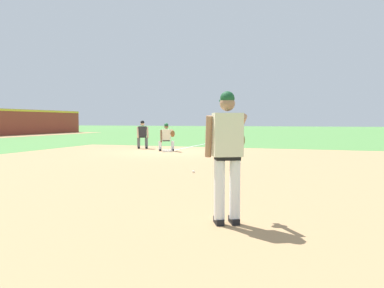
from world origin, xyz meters
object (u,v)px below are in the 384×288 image
Objects in this scene: first_baseman at (167,136)px; umpire at (142,133)px; baseball at (193,172)px; pitcher at (228,149)px; first_base_bag at (167,151)px.

first_baseman is 0.92× the size of umpire.
umpire is (7.74, 5.31, 0.76)m from baseball.
pitcher is 12.71m from first_baseman.
baseball is 9.42m from umpire.
pitcher reaches higher than baseball.
pitcher reaches higher than first_baseman.
first_baseman is at bearing 27.78° from baseball.
first_baseman is at bearing -120.44° from umpire.
baseball is 0.05× the size of umpire.
umpire is (1.44, 1.98, 0.75)m from first_base_bag.
umpire is at bearing 30.57° from pitcher.
first_base_bag is 0.81m from first_baseman.
baseball is 0.04× the size of pitcher.
first_baseman is (0.39, 0.19, 0.69)m from first_base_bag.
umpire is at bearing 53.92° from first_base_bag.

